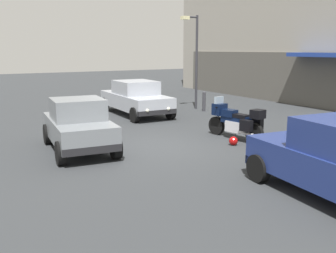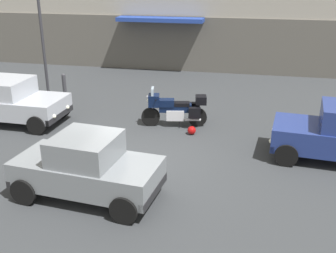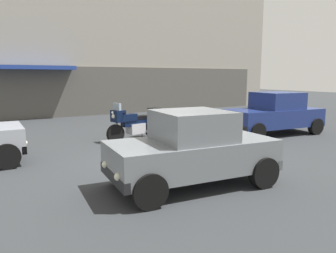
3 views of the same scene
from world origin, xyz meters
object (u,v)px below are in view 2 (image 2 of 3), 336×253
object	(u,v)px
streetlamp_curbside	(40,29)
car_compact_side	(87,167)
car_sedan_far	(2,100)
motorcycle	(175,109)
helmet	(192,130)
bollard_curbside	(64,84)

from	to	relation	value
streetlamp_curbside	car_compact_side	bearing A→B (deg)	-56.22
car_sedan_far	streetlamp_curbside	bearing A→B (deg)	92.89
motorcycle	streetlamp_curbside	bearing A→B (deg)	-32.48
helmet	bollard_curbside	size ratio (longest dim) A/B	0.29
car_compact_side	motorcycle	bearing A→B (deg)	-96.89
streetlamp_curbside	car_sedan_far	bearing A→B (deg)	-88.63
car_compact_side	bollard_curbside	world-z (taller)	car_compact_side
car_sedan_far	bollard_curbside	distance (m)	3.41
motorcycle	car_sedan_far	distance (m)	6.11
car_sedan_far	car_compact_side	world-z (taller)	same
helmet	car_compact_side	bearing A→B (deg)	-112.41
motorcycle	car_sedan_far	bearing A→B (deg)	-3.03
motorcycle	bollard_curbside	distance (m)	5.86
helmet	streetlamp_curbside	size ratio (longest dim) A/B	0.06
motorcycle	helmet	size ratio (longest dim) A/B	8.02
car_sedan_far	streetlamp_curbside	xyz separation A→B (m)	(-0.08, 3.27, 2.02)
car_compact_side	streetlamp_curbside	bearing A→B (deg)	-50.46
helmet	streetlamp_curbside	xyz separation A→B (m)	(-6.81, 3.10, 2.66)
helmet	streetlamp_curbside	bearing A→B (deg)	155.50
bollard_curbside	car_sedan_far	bearing A→B (deg)	-102.81
motorcycle	streetlamp_curbside	size ratio (longest dim) A/B	0.49
car_sedan_far	car_compact_side	xyz separation A→B (m)	(4.92, -4.21, -0.01)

